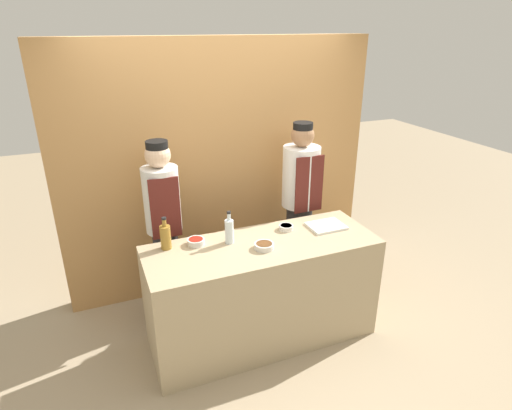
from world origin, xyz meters
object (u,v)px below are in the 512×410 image
sauce_bowl_yellow (286,227)px  bottle_vinegar (166,236)px  sauce_bowl_red (196,241)px  chef_right (300,202)px  sauce_bowl_brown (264,246)px  bottle_clear (229,231)px  cutting_board (326,226)px  chef_left (164,225)px

sauce_bowl_yellow → bottle_vinegar: bearing=176.7°
sauce_bowl_red → chef_right: (1.14, 0.42, -0.01)m
sauce_bowl_brown → sauce_bowl_red: sauce_bowl_red is taller
bottle_clear → chef_right: 1.02m
bottle_vinegar → chef_right: bearing=16.3°
sauce_bowl_red → bottle_vinegar: size_ratio=0.53×
cutting_board → sauce_bowl_yellow: bearing=166.0°
sauce_bowl_red → chef_left: (-0.17, 0.42, -0.01)m
sauce_bowl_brown → bottle_vinegar: 0.76m
sauce_bowl_yellow → chef_right: size_ratio=0.07×
bottle_clear → sauce_bowl_yellow: bearing=4.5°
sauce_bowl_yellow → chef_right: (0.37, 0.45, -0.00)m
bottle_vinegar → chef_left: chef_left is taller
chef_left → sauce_bowl_yellow: bearing=-25.9°
bottle_clear → chef_left: (-0.42, 0.49, -0.09)m
sauce_bowl_brown → bottle_clear: bearing=138.4°
sauce_bowl_brown → bottle_vinegar: bottle_vinegar is taller
sauce_bowl_red → chef_left: bearing=111.4°
bottle_clear → chef_right: (0.88, 0.49, -0.09)m
sauce_bowl_yellow → chef_left: (-0.93, 0.45, -0.01)m
bottle_clear → chef_left: chef_left is taller
sauce_bowl_red → bottle_clear: size_ratio=0.51×
sauce_bowl_brown → chef_left: bearing=132.8°
sauce_bowl_brown → bottle_clear: bottle_clear is taller
bottle_clear → bottle_vinegar: bottle_clear is taller
bottle_clear → sauce_bowl_brown: bearing=-41.6°
cutting_board → bottle_vinegar: size_ratio=1.14×
bottle_vinegar → chef_right: chef_right is taller
cutting_board → bottle_clear: (-0.85, 0.04, 0.10)m
sauce_bowl_red → bottle_vinegar: bearing=173.3°
cutting_board → chef_right: bearing=86.8°
bottle_vinegar → bottle_clear: bearing=-11.4°
bottle_vinegar → sauce_bowl_red: bearing=-6.7°
sauce_bowl_brown → sauce_bowl_red: bearing=150.9°
sauce_bowl_brown → cutting_board: 0.65m
sauce_bowl_yellow → chef_right: chef_right is taller
bottle_clear → bottle_vinegar: 0.49m
bottle_clear → chef_left: bearing=130.3°
sauce_bowl_yellow → bottle_clear: (-0.51, -0.04, 0.08)m
chef_right → sauce_bowl_yellow: bearing=-129.0°
cutting_board → bottle_vinegar: bottle_vinegar is taller
cutting_board → bottle_vinegar: bearing=174.0°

